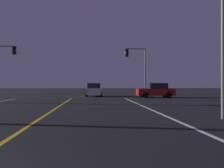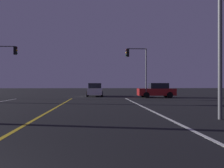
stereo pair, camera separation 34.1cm
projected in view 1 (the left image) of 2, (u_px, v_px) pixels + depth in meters
lane_edge_right at (164, 115)px, 12.39m from camera, size 0.16×30.35×0.01m
lane_center_divider at (44, 116)px, 11.94m from camera, size 0.16×30.35×0.01m
car_ahead_far at (94, 90)px, 31.97m from camera, size 2.02×4.30×1.70m
car_crossing_side at (156, 91)px, 29.15m from camera, size 4.30×2.02×1.70m
traffic_light_near_right at (136, 62)px, 28.12m from camera, size 2.41×0.36×5.63m
traffic_light_near_left at (5, 60)px, 27.02m from camera, size 2.40×0.36×5.76m
street_lamp_right_near at (210, 0)px, 11.01m from camera, size 2.62×0.44×8.31m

